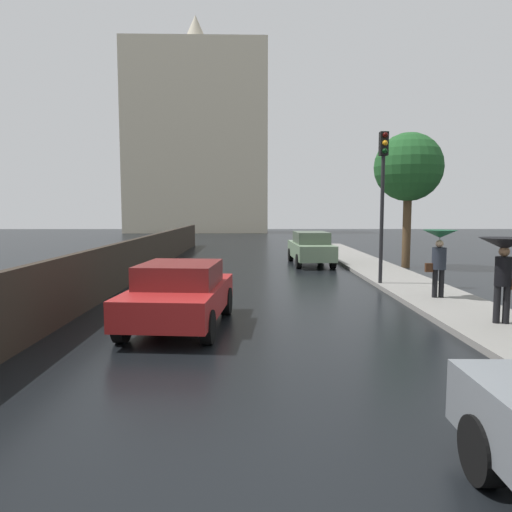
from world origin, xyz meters
TOP-DOWN VIEW (x-y plane):
  - ground at (0.00, 0.00)m, footprint 120.00×120.00m
  - car_red_near_kerb at (-1.62, 6.24)m, footprint 2.13×4.02m
  - car_green_mid_road at (2.63, 18.03)m, footprint 1.85×4.63m
  - pedestrian_with_umbrella_near at (5.20, 5.96)m, footprint 1.02×1.02m
  - pedestrian_with_umbrella_far at (5.02, 8.95)m, footprint 0.90×0.90m
  - traffic_light at (4.14, 11.53)m, footprint 0.26×0.39m
  - street_tree_mid at (6.70, 16.91)m, footprint 2.95×2.95m
  - distant_tower at (-6.42, 50.83)m, footprint 15.92×6.47m

SIDE VIEW (x-z plane):
  - ground at x=0.00m, z-range 0.00..0.00m
  - car_red_near_kerb at x=-1.62m, z-range 0.03..1.43m
  - car_green_mid_road at x=2.63m, z-range 0.03..1.56m
  - pedestrian_with_umbrella_far at x=5.02m, z-range 0.61..2.46m
  - pedestrian_with_umbrella_near at x=5.20m, z-range 0.69..2.50m
  - traffic_light at x=4.14m, z-range 1.04..5.92m
  - street_tree_mid at x=6.70m, z-range 1.41..7.28m
  - distant_tower at x=-6.42m, z-range -1.44..22.61m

